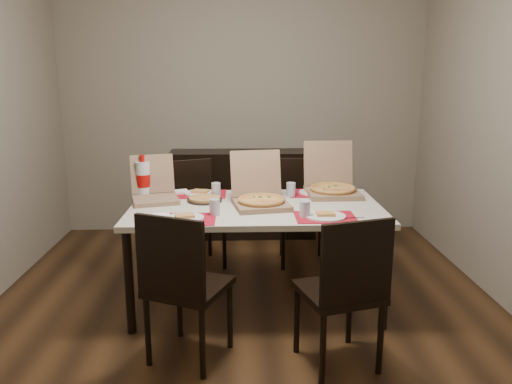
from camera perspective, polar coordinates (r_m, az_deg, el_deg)
ground at (r=3.72m, az=-1.24°, el=-13.61°), size 3.80×4.00×0.02m
room_walls at (r=3.75m, az=-1.45°, el=14.23°), size 3.84×4.02×2.62m
sideboard at (r=5.24m, az=-1.47°, el=-0.19°), size 1.50×0.40×0.90m
dining_table at (r=3.62m, az=0.00°, el=-2.57°), size 1.80×1.00×0.75m
chair_near_left at (r=2.94m, az=-8.44°, el=-10.13°), size 0.55×0.55×0.93m
chair_near_right at (r=2.89m, az=10.14°, el=-10.67°), size 0.52×0.52×0.93m
chair_far_left at (r=4.47m, az=-7.06°, el=-1.88°), size 0.56×0.56×0.93m
chair_far_right at (r=4.53m, az=5.34°, el=-1.62°), size 0.44×0.44×0.93m
setting_near_left at (r=3.31m, az=-7.56°, el=-2.63°), size 0.46×0.30×0.11m
setting_near_right at (r=3.33m, az=7.34°, el=-2.54°), size 0.46×0.30×0.11m
setting_far_left at (r=3.93m, az=-6.18°, el=-0.03°), size 0.51×0.30×0.11m
setting_far_right at (r=3.95m, az=5.86°, el=0.05°), size 0.46×0.30×0.11m
napkin_loose at (r=3.58m, az=2.21°, el=-1.50°), size 0.13×0.14×0.02m
pizza_box_center at (r=3.58m, az=0.49°, el=-0.69°), size 0.44×0.48×0.38m
pizza_box_right at (r=3.97m, az=8.66°, el=0.58°), size 0.41×0.46×0.40m
pizza_box_left at (r=3.81m, az=-11.51°, el=-0.10°), size 0.41×0.43×0.33m
faina_plate at (r=3.74m, az=-5.89°, el=-0.84°), size 0.26×0.26×0.03m
dip_bowl at (r=3.78m, az=2.27°, el=-0.59°), size 0.14×0.14×0.03m
soda_bottle at (r=3.91m, az=-12.77°, el=1.40°), size 0.11×0.11×0.33m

